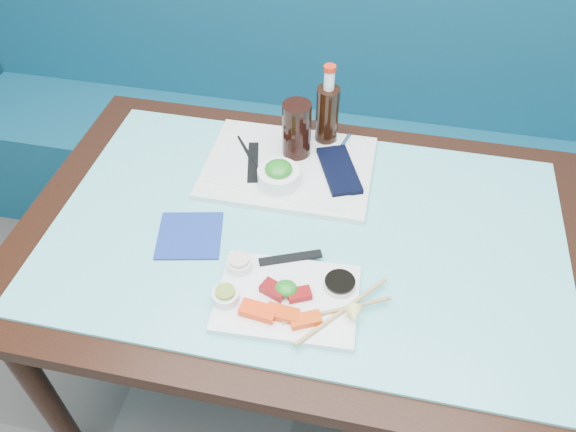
% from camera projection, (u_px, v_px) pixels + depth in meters
% --- Properties ---
extents(booth_bench, '(3.00, 0.56, 1.17)m').
position_uv_depth(booth_bench, '(344.00, 143.00, 2.20)').
color(booth_bench, navy).
rests_on(booth_bench, ground).
extents(dining_table, '(1.40, 0.90, 0.75)m').
position_uv_depth(dining_table, '(305.00, 254.00, 1.42)').
color(dining_table, black).
rests_on(dining_table, ground).
extents(glass_top, '(1.22, 0.76, 0.01)m').
position_uv_depth(glass_top, '(306.00, 231.00, 1.35)').
color(glass_top, '#67CBCF').
rests_on(glass_top, dining_table).
extents(sashimi_plate, '(0.31, 0.23, 0.02)m').
position_uv_depth(sashimi_plate, '(287.00, 299.00, 1.20)').
color(sashimi_plate, white).
rests_on(sashimi_plate, glass_top).
extents(salmon_left, '(0.08, 0.04, 0.02)m').
position_uv_depth(salmon_left, '(258.00, 311.00, 1.16)').
color(salmon_left, '#FF380A').
rests_on(salmon_left, sashimi_plate).
extents(salmon_mid, '(0.07, 0.04, 0.02)m').
position_uv_depth(salmon_mid, '(282.00, 313.00, 1.15)').
color(salmon_mid, '#E23B09').
rests_on(salmon_mid, sashimi_plate).
extents(salmon_right, '(0.07, 0.05, 0.02)m').
position_uv_depth(salmon_right, '(306.00, 320.00, 1.14)').
color(salmon_right, '#EB4209').
rests_on(salmon_right, sashimi_plate).
extents(tuna_left, '(0.07, 0.05, 0.02)m').
position_uv_depth(tuna_left, '(274.00, 290.00, 1.20)').
color(tuna_left, maroon).
rests_on(tuna_left, sashimi_plate).
extents(tuna_right, '(0.06, 0.05, 0.02)m').
position_uv_depth(tuna_right, '(299.00, 294.00, 1.19)').
color(tuna_right, maroon).
rests_on(tuna_right, sashimi_plate).
extents(seaweed_garnish, '(0.06, 0.06, 0.03)m').
position_uv_depth(seaweed_garnish, '(286.00, 289.00, 1.19)').
color(seaweed_garnish, '#1E7A1C').
rests_on(seaweed_garnish, sashimi_plate).
extents(ramekin_wasabi, '(0.07, 0.07, 0.02)m').
position_uv_depth(ramekin_wasabi, '(226.00, 296.00, 1.18)').
color(ramekin_wasabi, white).
rests_on(ramekin_wasabi, sashimi_plate).
extents(wasabi_fill, '(0.04, 0.04, 0.01)m').
position_uv_depth(wasabi_fill, '(225.00, 292.00, 1.17)').
color(wasabi_fill, olive).
rests_on(wasabi_fill, ramekin_wasabi).
extents(ramekin_ginger, '(0.07, 0.07, 0.02)m').
position_uv_depth(ramekin_ginger, '(239.00, 264.00, 1.24)').
color(ramekin_ginger, white).
rests_on(ramekin_ginger, sashimi_plate).
extents(ginger_fill, '(0.05, 0.05, 0.01)m').
position_uv_depth(ginger_fill, '(239.00, 260.00, 1.23)').
color(ginger_fill, beige).
rests_on(ginger_fill, ramekin_ginger).
extents(soy_dish, '(0.08, 0.08, 0.01)m').
position_uv_depth(soy_dish, '(340.00, 284.00, 1.21)').
color(soy_dish, silver).
rests_on(soy_dish, sashimi_plate).
extents(soy_fill, '(0.07, 0.07, 0.01)m').
position_uv_depth(soy_fill, '(340.00, 282.00, 1.20)').
color(soy_fill, black).
rests_on(soy_fill, soy_dish).
extents(lemon_wedge, '(0.04, 0.04, 0.04)m').
position_uv_depth(lemon_wedge, '(354.00, 315.00, 1.14)').
color(lemon_wedge, '#F6FF78').
rests_on(lemon_wedge, sashimi_plate).
extents(chopstick_sleeve, '(0.14, 0.08, 0.00)m').
position_uv_depth(chopstick_sleeve, '(290.00, 258.00, 1.27)').
color(chopstick_sleeve, black).
rests_on(chopstick_sleeve, sashimi_plate).
extents(wooden_chopstick_a, '(0.21, 0.11, 0.01)m').
position_uv_depth(wooden_chopstick_a, '(337.00, 310.00, 1.16)').
color(wooden_chopstick_a, '#9B7F49').
rests_on(wooden_chopstick_a, sashimi_plate).
extents(wooden_chopstick_b, '(0.17, 0.21, 0.01)m').
position_uv_depth(wooden_chopstick_b, '(342.00, 311.00, 1.16)').
color(wooden_chopstick_b, tan).
rests_on(wooden_chopstick_b, sashimi_plate).
extents(serving_tray, '(0.44, 0.33, 0.02)m').
position_uv_depth(serving_tray, '(289.00, 168.00, 1.50)').
color(serving_tray, white).
rests_on(serving_tray, glass_top).
extents(paper_placemat, '(0.40, 0.30, 0.00)m').
position_uv_depth(paper_placemat, '(289.00, 165.00, 1.49)').
color(paper_placemat, silver).
rests_on(paper_placemat, serving_tray).
extents(seaweed_bowl, '(0.12, 0.12, 0.04)m').
position_uv_depth(seaweed_bowl, '(279.00, 177.00, 1.43)').
color(seaweed_bowl, white).
rests_on(seaweed_bowl, serving_tray).
extents(seaweed_salad, '(0.09, 0.09, 0.04)m').
position_uv_depth(seaweed_salad, '(279.00, 169.00, 1.41)').
color(seaweed_salad, '#1F7A1C').
rests_on(seaweed_salad, seaweed_bowl).
extents(cola_glass, '(0.10, 0.10, 0.16)m').
position_uv_depth(cola_glass, '(297.00, 130.00, 1.47)').
color(cola_glass, black).
rests_on(cola_glass, serving_tray).
extents(navy_pouch, '(0.15, 0.20, 0.01)m').
position_uv_depth(navy_pouch, '(339.00, 170.00, 1.47)').
color(navy_pouch, black).
rests_on(navy_pouch, serving_tray).
extents(fork, '(0.04, 0.10, 0.01)m').
position_uv_depth(fork, '(342.00, 146.00, 1.54)').
color(fork, white).
rests_on(fork, serving_tray).
extents(black_chopstick_a, '(0.13, 0.20, 0.01)m').
position_uv_depth(black_chopstick_a, '(252.00, 162.00, 1.50)').
color(black_chopstick_a, black).
rests_on(black_chopstick_a, serving_tray).
extents(black_chopstick_b, '(0.15, 0.20, 0.01)m').
position_uv_depth(black_chopstick_b, '(254.00, 162.00, 1.50)').
color(black_chopstick_b, black).
rests_on(black_chopstick_b, serving_tray).
extents(tray_sleeve, '(0.06, 0.17, 0.00)m').
position_uv_depth(tray_sleeve, '(253.00, 162.00, 1.50)').
color(tray_sleeve, black).
rests_on(tray_sleeve, serving_tray).
extents(cola_bottle_body, '(0.07, 0.07, 0.18)m').
position_uv_depth(cola_bottle_body, '(327.00, 117.00, 1.52)').
color(cola_bottle_body, black).
rests_on(cola_bottle_body, glass_top).
extents(cola_bottle_neck, '(0.03, 0.03, 0.05)m').
position_uv_depth(cola_bottle_neck, '(329.00, 80.00, 1.44)').
color(cola_bottle_neck, white).
rests_on(cola_bottle_neck, cola_bottle_body).
extents(cola_bottle_cap, '(0.04, 0.04, 0.01)m').
position_uv_depth(cola_bottle_cap, '(330.00, 68.00, 1.41)').
color(cola_bottle_cap, red).
rests_on(cola_bottle_cap, cola_bottle_neck).
extents(blue_napkin, '(0.18, 0.18, 0.01)m').
position_uv_depth(blue_napkin, '(190.00, 235.00, 1.33)').
color(blue_napkin, navy).
rests_on(blue_napkin, glass_top).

